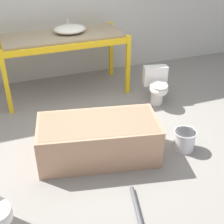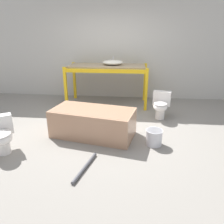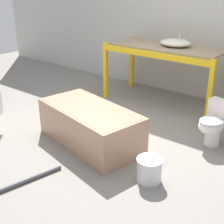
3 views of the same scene
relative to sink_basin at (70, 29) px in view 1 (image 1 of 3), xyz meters
name	(u,v)px [view 1 (image 1 of 3)]	position (x,y,z in m)	size (l,w,h in m)	color
ground_plane	(96,133)	(-0.05, -1.51, -1.12)	(12.00, 12.00, 0.00)	gray
shelving_rack	(63,43)	(-0.14, -0.04, -0.20)	(2.10, 0.93, 1.05)	yellow
sink_basin	(70,29)	(0.00, 0.00, 0.00)	(0.54, 0.46, 0.21)	silver
bathtub_main	(98,137)	(-0.17, -2.01, -0.82)	(1.63, 1.02, 0.52)	tan
toilet_far	(157,85)	(1.19, -0.99, -0.79)	(0.46, 0.59, 0.60)	white
bucket_white	(184,140)	(0.95, -2.27, -0.97)	(0.30, 0.30, 0.28)	silver
loose_pipe	(138,214)	(-0.10, -3.11, -1.09)	(0.22, 0.76, 0.05)	#4C4C51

